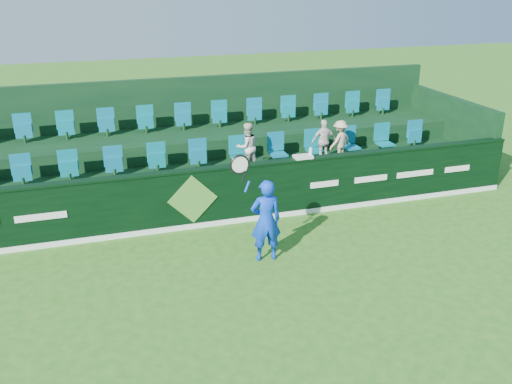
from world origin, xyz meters
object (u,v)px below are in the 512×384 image
object	(u,v)px
spectator_middle	(324,141)
spectator_left	(247,147)
tennis_player	(265,220)
drinks_bottle	(311,153)
towel	(303,157)
spectator_right	(340,141)

from	to	relation	value
spectator_middle	spectator_left	bearing A→B (deg)	2.36
tennis_player	spectator_left	xyz separation A→B (m)	(0.54, 3.03, 0.54)
tennis_player	spectator_middle	xyz separation A→B (m)	(2.54, 3.03, 0.50)
spectator_left	drinks_bottle	world-z (taller)	spectator_left
spectator_middle	towel	xyz separation A→B (m)	(-1.01, -1.12, 0.03)
tennis_player	spectator_middle	distance (m)	3.98
spectator_right	tennis_player	bearing A→B (deg)	22.27
drinks_bottle	spectator_left	bearing A→B (deg)	136.28
tennis_player	spectator_right	world-z (taller)	tennis_player
spectator_left	spectator_right	xyz separation A→B (m)	(2.44, 0.00, -0.06)
tennis_player	towel	size ratio (longest dim) A/B	5.54
towel	tennis_player	bearing A→B (deg)	-128.78
spectator_left	towel	xyz separation A→B (m)	(0.99, -1.12, -0.00)
tennis_player	towel	distance (m)	2.50
spectator_left	spectator_right	distance (m)	2.44
drinks_bottle	spectator_right	bearing A→B (deg)	41.38
towel	spectator_middle	bearing A→B (deg)	48.04
spectator_middle	tennis_player	bearing A→B (deg)	52.37
tennis_player	spectator_right	size ratio (longest dim) A/B	2.22
spectator_middle	drinks_bottle	bearing A→B (deg)	55.91
spectator_right	drinks_bottle	distance (m)	1.70
tennis_player	spectator_left	distance (m)	3.12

